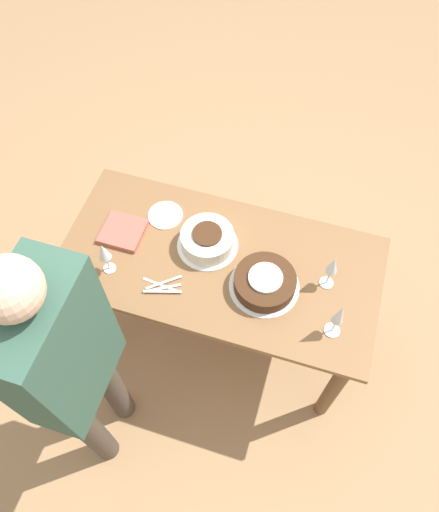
{
  "coord_description": "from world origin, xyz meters",
  "views": [
    {
      "loc": [
        0.34,
        -1.11,
        2.73
      ],
      "look_at": [
        0.0,
        0.0,
        0.82
      ],
      "focal_mm": 35.0,
      "sensor_mm": 36.0,
      "label": 1
    }
  ],
  "objects_px": {
    "wine_glass_near": "(339,315)",
    "cake_center_white": "(207,240)",
    "cake_front_chocolate": "(265,282)",
    "person_cutting": "(67,364)",
    "wine_glass_far": "(333,266)",
    "wine_glass_extra": "(104,252)"
  },
  "relations": [
    {
      "from": "wine_glass_near",
      "to": "cake_center_white",
      "type": "bearing_deg",
      "value": 158.3
    },
    {
      "from": "cake_center_white",
      "to": "cake_front_chocolate",
      "type": "relative_size",
      "value": 0.91
    },
    {
      "from": "wine_glass_near",
      "to": "person_cutting",
      "type": "relative_size",
      "value": 0.14
    },
    {
      "from": "cake_center_white",
      "to": "wine_glass_far",
      "type": "bearing_deg",
      "value": -3.39
    },
    {
      "from": "wine_glass_near",
      "to": "wine_glass_far",
      "type": "relative_size",
      "value": 1.08
    },
    {
      "from": "cake_front_chocolate",
      "to": "wine_glass_extra",
      "type": "xyz_separation_m",
      "value": [
        -0.69,
        -0.12,
        0.1
      ]
    },
    {
      "from": "cake_center_white",
      "to": "person_cutting",
      "type": "distance_m",
      "value": 0.84
    },
    {
      "from": "cake_front_chocolate",
      "to": "wine_glass_far",
      "type": "distance_m",
      "value": 0.3
    },
    {
      "from": "cake_center_white",
      "to": "wine_glass_far",
      "type": "distance_m",
      "value": 0.58
    },
    {
      "from": "wine_glass_near",
      "to": "wine_glass_far",
      "type": "bearing_deg",
      "value": 106.7
    },
    {
      "from": "cake_center_white",
      "to": "wine_glass_near",
      "type": "bearing_deg",
      "value": -21.7
    },
    {
      "from": "wine_glass_near",
      "to": "person_cutting",
      "type": "xyz_separation_m",
      "value": [
        -0.9,
        -0.52,
        0.1
      ]
    },
    {
      "from": "cake_front_chocolate",
      "to": "wine_glass_far",
      "type": "bearing_deg",
      "value": 20.89
    },
    {
      "from": "cake_front_chocolate",
      "to": "wine_glass_extra",
      "type": "height_order",
      "value": "wine_glass_extra"
    },
    {
      "from": "cake_center_white",
      "to": "cake_front_chocolate",
      "type": "bearing_deg",
      "value": -23.44
    },
    {
      "from": "wine_glass_far",
      "to": "wine_glass_near",
      "type": "bearing_deg",
      "value": -73.3
    },
    {
      "from": "wine_glass_near",
      "to": "wine_glass_far",
      "type": "height_order",
      "value": "wine_glass_near"
    },
    {
      "from": "cake_front_chocolate",
      "to": "wine_glass_far",
      "type": "xyz_separation_m",
      "value": [
        0.26,
        0.1,
        0.11
      ]
    },
    {
      "from": "cake_center_white",
      "to": "wine_glass_extra",
      "type": "bearing_deg",
      "value": -147.01
    },
    {
      "from": "cake_front_chocolate",
      "to": "wine_glass_near",
      "type": "bearing_deg",
      "value": -20.02
    },
    {
      "from": "cake_center_white",
      "to": "cake_front_chocolate",
      "type": "height_order",
      "value": "cake_center_white"
    },
    {
      "from": "cake_center_white",
      "to": "wine_glass_far",
      "type": "relative_size",
      "value": 1.33
    }
  ]
}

